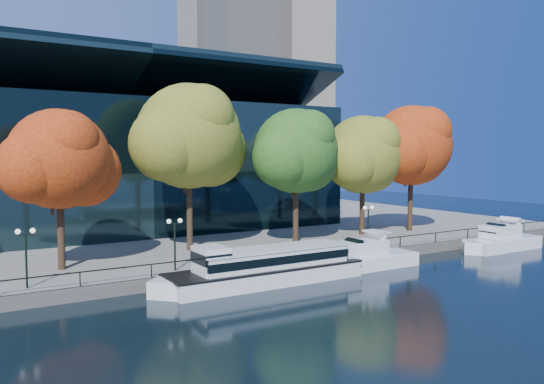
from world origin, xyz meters
TOP-DOWN VIEW (x-y plane):
  - ground at (0.00, 0.00)m, footprint 160.00×160.00m
  - promenade at (0.00, 36.38)m, footprint 90.00×67.08m
  - railing at (0.00, 3.25)m, footprint 88.20×0.08m
  - convention_building at (-4.00, 31.79)m, footprint 50.00×24.57m
  - office_tower at (28.00, 55.00)m, footprint 22.50×22.50m
  - tour_boat at (-2.10, 0.75)m, footprint 17.39×3.88m
  - cruiser_near at (7.96, 0.80)m, footprint 11.19×2.88m
  - cruiser_far at (26.33, 0.25)m, footprint 10.45×2.90m
  - tree_1 at (-14.92, 9.44)m, footprint 9.66×7.92m
  - tree_2 at (-3.06, 12.08)m, footprint 12.17×9.98m
  - tree_3 at (7.12, 9.50)m, footprint 10.45×8.57m
  - tree_4 at (17.32, 11.25)m, footprint 10.89×8.93m
  - tree_5 at (24.07, 10.47)m, footprint 11.67×9.57m
  - lamp_0 at (-18.16, 4.50)m, footprint 1.26×0.36m
  - lamp_1 at (-7.69, 4.50)m, footprint 1.26×0.36m
  - lamp_2 at (11.98, 4.50)m, footprint 1.26×0.36m

SIDE VIEW (x-z plane):
  - ground at x=0.00m, z-range 0.00..0.00m
  - promenade at x=0.00m, z-range 0.00..1.00m
  - cruiser_near at x=7.96m, z-range -0.61..2.63m
  - cruiser_far at x=26.33m, z-range -0.62..2.79m
  - tour_boat at x=-2.10m, z-range -0.25..3.05m
  - railing at x=0.00m, z-range 1.44..2.43m
  - lamp_0 at x=-18.16m, z-range 1.97..6.00m
  - lamp_1 at x=-7.69m, z-range 1.97..6.00m
  - lamp_2 at x=11.98m, z-range 1.97..6.00m
  - convention_building at x=-4.00m, z-range -2.21..19.22m
  - tree_1 at x=-14.92m, z-range 3.19..15.64m
  - tree_4 at x=17.32m, z-range 3.10..16.40m
  - tree_3 at x=7.12m, z-range 3.37..16.85m
  - tree_5 at x=24.07m, z-range 3.47..18.13m
  - tree_2 at x=-3.06m, z-range 3.67..19.17m
  - office_tower at x=28.00m, z-range 0.07..65.97m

